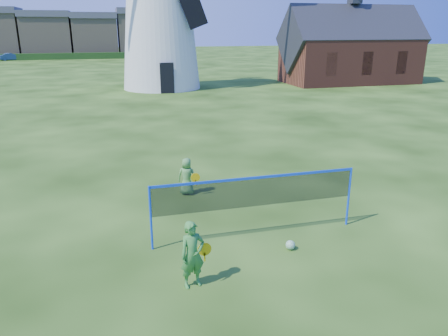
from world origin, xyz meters
TOP-DOWN VIEW (x-y plane):
  - ground at (0.00, 0.00)m, footprint 220.00×220.00m
  - windmill at (2.09, 27.27)m, footprint 15.18×6.36m
  - chapel at (19.28, 26.69)m, footprint 12.28×5.95m
  - badminton_net at (0.73, -0.46)m, footprint 5.05×0.05m
  - player_girl at (-1.15, -2.15)m, footprint 0.70×0.44m
  - player_boy at (-0.36, 2.75)m, footprint 0.69×0.56m
  - play_ball at (1.29, -1.30)m, footprint 0.22×0.22m
  - car_right at (-16.43, 65.97)m, footprint 3.54×2.12m

SIDE VIEW (x-z plane):
  - ground at x=0.00m, z-range 0.00..0.00m
  - play_ball at x=1.29m, z-range 0.00..0.22m
  - car_right at x=-16.43m, z-range 0.00..1.10m
  - player_boy at x=-0.36m, z-range 0.00..1.14m
  - player_girl at x=-1.15m, z-range 0.00..1.37m
  - badminton_net at x=0.73m, z-range 0.36..1.91m
  - chapel at x=19.28m, z-range -2.27..8.11m
  - windmill at x=2.09m, z-range -3.24..16.62m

